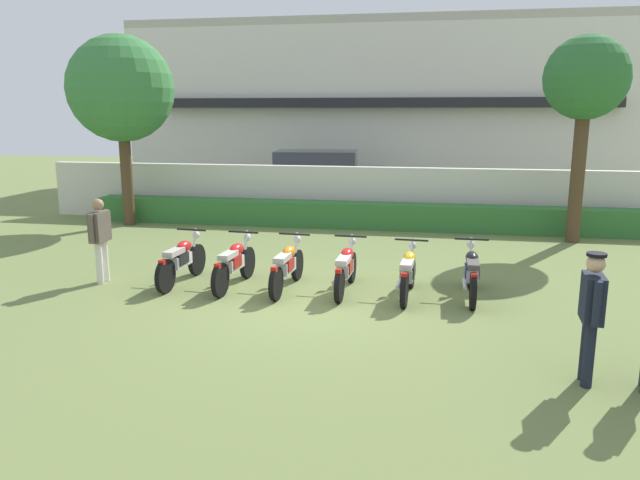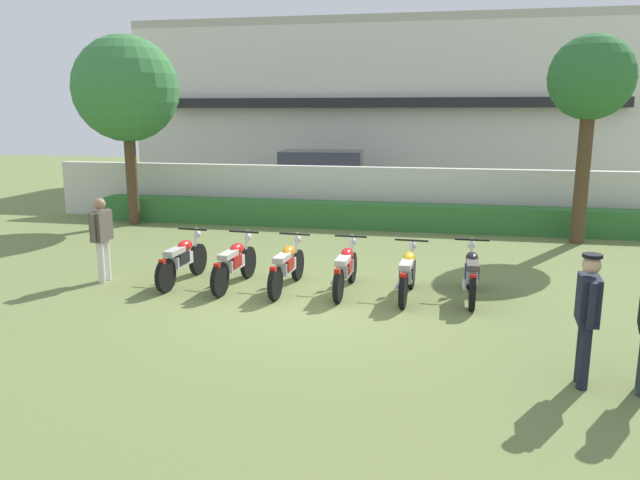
% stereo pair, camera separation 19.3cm
% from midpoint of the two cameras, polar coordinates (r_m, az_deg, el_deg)
% --- Properties ---
extents(ground, '(60.00, 60.00, 0.00)m').
position_cam_midpoint_polar(ground, '(10.42, -1.51, -5.89)').
color(ground, olive).
extents(building, '(20.08, 6.50, 6.66)m').
position_cam_midpoint_polar(building, '(26.15, 5.93, 12.28)').
color(building, silver).
rests_on(building, ground).
extents(compound_wall, '(19.07, 0.30, 1.64)m').
position_cam_midpoint_polar(compound_wall, '(17.54, 3.51, 4.22)').
color(compound_wall, silver).
rests_on(compound_wall, ground).
extents(hedge_row, '(15.26, 0.70, 0.71)m').
position_cam_midpoint_polar(hedge_row, '(16.93, 3.21, 2.34)').
color(hedge_row, '#337033').
rests_on(hedge_row, ground).
extents(parked_car, '(4.63, 2.36, 1.89)m').
position_cam_midpoint_polar(parked_car, '(20.64, -0.21, 5.75)').
color(parked_car, navy).
rests_on(parked_car, ground).
extents(tree_near_inspector, '(2.90, 2.90, 5.26)m').
position_cam_midpoint_polar(tree_near_inspector, '(18.02, -18.52, 13.28)').
color(tree_near_inspector, '#4C3823').
rests_on(tree_near_inspector, ground).
extents(tree_far_side, '(1.98, 1.98, 4.97)m').
position_cam_midpoint_polar(tree_far_side, '(16.04, 23.42, 13.49)').
color(tree_far_side, '#4C3823').
rests_on(tree_far_side, ground).
extents(motorcycle_in_row_0, '(0.60, 1.90, 0.97)m').
position_cam_midpoint_polar(motorcycle_in_row_0, '(11.73, -13.39, -1.87)').
color(motorcycle_in_row_0, black).
rests_on(motorcycle_in_row_0, ground).
extents(motorcycle_in_row_1, '(0.60, 1.92, 0.97)m').
position_cam_midpoint_polar(motorcycle_in_row_1, '(11.32, -8.57, -2.19)').
color(motorcycle_in_row_1, black).
rests_on(motorcycle_in_row_1, ground).
extents(motorcycle_in_row_2, '(0.60, 1.94, 0.95)m').
position_cam_midpoint_polar(motorcycle_in_row_2, '(11.05, -3.64, -2.45)').
color(motorcycle_in_row_2, black).
rests_on(motorcycle_in_row_2, ground).
extents(motorcycle_in_row_3, '(0.60, 1.87, 0.95)m').
position_cam_midpoint_polar(motorcycle_in_row_3, '(10.91, 1.93, -2.65)').
color(motorcycle_in_row_3, black).
rests_on(motorcycle_in_row_3, ground).
extents(motorcycle_in_row_4, '(0.60, 1.80, 0.95)m').
position_cam_midpoint_polar(motorcycle_in_row_4, '(10.69, 7.78, -3.05)').
color(motorcycle_in_row_4, black).
rests_on(motorcycle_in_row_4, ground).
extents(motorcycle_in_row_5, '(0.60, 1.91, 0.97)m').
position_cam_midpoint_polar(motorcycle_in_row_5, '(10.84, 13.57, -3.02)').
color(motorcycle_in_row_5, black).
rests_on(motorcycle_in_row_5, ground).
extents(inspector_person, '(0.22, 0.66, 1.61)m').
position_cam_midpoint_polar(inspector_person, '(12.16, -20.42, 0.55)').
color(inspector_person, silver).
rests_on(inspector_person, ground).
extents(officer_0, '(0.26, 0.65, 1.61)m').
position_cam_midpoint_polar(officer_0, '(7.79, 23.54, -5.90)').
color(officer_0, black).
rests_on(officer_0, ground).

